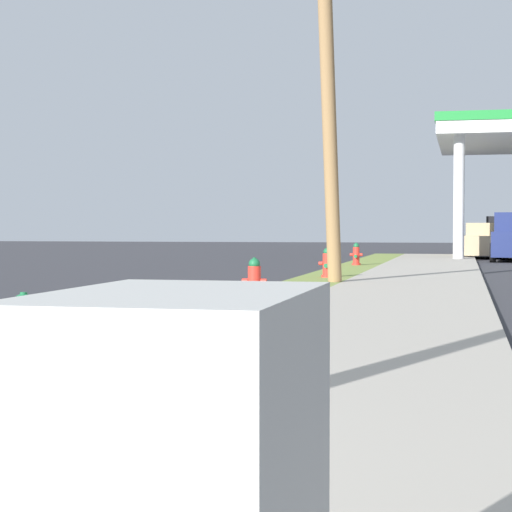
{
  "coord_description": "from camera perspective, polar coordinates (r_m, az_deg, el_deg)",
  "views": [
    {
      "loc": [
        4.11,
        -3.8,
        1.37
      ],
      "look_at": [
        0.61,
        11.53,
        0.87
      ],
      "focal_mm": 63.72,
      "sensor_mm": 36.0,
      "label": 1
    }
  ],
  "objects": [
    {
      "name": "utility_pole_midground",
      "position": [
        20.51,
        4.46,
        12.93
      ],
      "size": [
        0.53,
        2.42,
        10.25
      ],
      "color": "#937047",
      "rests_on": "grass_verge"
    },
    {
      "name": "fire_hydrant_third",
      "position": [
        22.83,
        4.48,
        -0.52
      ],
      "size": [
        0.42,
        0.37,
        0.74
      ],
      "color": "red",
      "rests_on": "grass_verge"
    },
    {
      "name": "fire_hydrant_second",
      "position": [
        15.21,
        -0.11,
        -1.68
      ],
      "size": [
        0.42,
        0.38,
        0.74
      ],
      "color": "red",
      "rests_on": "grass_verge"
    },
    {
      "name": "fire_hydrant_fourth",
      "position": [
        30.4,
        6.31,
        0.05
      ],
      "size": [
        0.42,
        0.37,
        0.74
      ],
      "color": "red",
      "rests_on": "grass_verge"
    },
    {
      "name": "fire_hydrant_nearest",
      "position": [
        7.3,
        -14.38,
        -5.5
      ],
      "size": [
        0.42,
        0.38,
        0.74
      ],
      "color": "red",
      "rests_on": "grass_verge"
    },
    {
      "name": "car_tan_by_near_pump",
      "position": [
        41.93,
        14.12,
        0.86
      ],
      "size": [
        1.99,
        4.52,
        1.57
      ],
      "color": "tan",
      "rests_on": "ground"
    },
    {
      "name": "truck_black_at_forecourt",
      "position": [
        49.48,
        15.32,
        1.2
      ],
      "size": [
        2.54,
        5.55,
        1.97
      ],
      "color": "black",
      "rests_on": "ground"
    }
  ]
}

